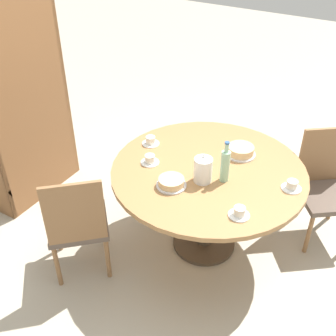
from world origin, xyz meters
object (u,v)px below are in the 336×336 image
object	(u,v)px
water_bottle	(225,165)
cup_d	(150,160)
chair_b	(325,185)
cup_c	(239,212)
cake_second	(171,183)
bookshelf	(22,104)
cake_main	(241,151)
chair_a	(77,223)
coffee_pot	(203,169)
cup_b	(292,186)
cup_a	(151,141)

from	to	relation	value
water_bottle	cup_d	size ratio (longest dim) A/B	2.27
water_bottle	chair_b	bearing A→B (deg)	-39.80
chair_b	cup_c	bearing A→B (deg)	-146.47
water_bottle	cake_second	world-z (taller)	water_bottle
bookshelf	cake_main	size ratio (longest dim) A/B	7.97
water_bottle	cake_second	distance (m)	0.38
chair_a	cup_c	world-z (taller)	chair_a
coffee_pot	cup_b	size ratio (longest dim) A/B	1.61
cup_c	cup_d	world-z (taller)	same
bookshelf	cup_d	distance (m)	1.28
cake_second	cake_main	bearing A→B (deg)	-23.09
chair_a	coffee_pot	distance (m)	0.96
water_bottle	cake_second	size ratio (longest dim) A/B	1.49
cake_main	cup_a	world-z (taller)	cake_main
cup_b	cup_c	bearing A→B (deg)	155.35
cake_main	cup_b	distance (m)	0.51
cake_second	water_bottle	bearing A→B (deg)	-48.92
cake_main	cup_c	size ratio (longest dim) A/B	1.67
chair_b	bookshelf	world-z (taller)	bookshelf
chair_b	cup_a	size ratio (longest dim) A/B	6.71
chair_b	bookshelf	bearing A→B (deg)	160.86
water_bottle	cup_c	size ratio (longest dim) A/B	2.27
chair_a	coffee_pot	world-z (taller)	coffee_pot
chair_a	coffee_pot	bearing A→B (deg)	176.48
cake_second	cup_a	size ratio (longest dim) A/B	1.52
water_bottle	cup_a	distance (m)	0.71
cup_b	cup_d	world-z (taller)	same
chair_a	water_bottle	distance (m)	1.11
cup_a	cup_d	xyz separation A→B (m)	(-0.22, -0.14, 0.00)
cup_c	cup_b	bearing A→B (deg)	-24.65
cup_a	cake_second	bearing A→B (deg)	-133.12
cup_d	cup_c	bearing A→B (deg)	-104.87
bookshelf	cake_second	xyz separation A→B (m)	(-0.16, -1.55, -0.12)
bookshelf	cup_b	bearing A→B (deg)	95.57
cake_main	cake_second	xyz separation A→B (m)	(-0.60, 0.26, -0.01)
chair_a	bookshelf	world-z (taller)	bookshelf
coffee_pot	cup_a	xyz separation A→B (m)	(0.22, 0.57, -0.07)
cup_b	bookshelf	bearing A→B (deg)	95.57
coffee_pot	cup_d	size ratio (longest dim) A/B	1.61
chair_b	cup_d	size ratio (longest dim) A/B	6.71
cup_a	cup_c	size ratio (longest dim) A/B	1.00
chair_a	water_bottle	size ratio (longest dim) A/B	2.95
coffee_pot	water_bottle	distance (m)	0.15
cup_d	bookshelf	bearing A→B (deg)	89.89
chair_b	cup_c	size ratio (longest dim) A/B	6.71
cake_main	cup_a	bearing A→B (deg)	107.83
chair_a	cup_a	world-z (taller)	chair_a
chair_b	cake_second	distance (m)	1.32
chair_b	bookshelf	size ratio (longest dim) A/B	0.51
cup_a	water_bottle	bearing A→B (deg)	-101.57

